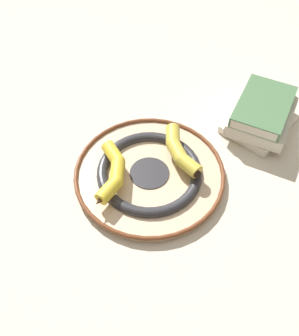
# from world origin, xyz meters

# --- Properties ---
(ground_plane) EXTENTS (2.80, 2.80, 0.00)m
(ground_plane) POSITION_xyz_m (0.00, 0.00, 0.00)
(ground_plane) COLOR beige
(decorative_bowl) EXTENTS (0.35, 0.35, 0.03)m
(decorative_bowl) POSITION_xyz_m (-0.02, 0.03, 0.01)
(decorative_bowl) COLOR beige
(decorative_bowl) RESTS_ON ground_plane
(banana_a) EXTENTS (0.14, 0.13, 0.03)m
(banana_a) POSITION_xyz_m (0.05, -0.01, 0.05)
(banana_a) COLOR gold
(banana_a) RESTS_ON decorative_bowl
(banana_b) EXTENTS (0.17, 0.10, 0.03)m
(banana_b) POSITION_xyz_m (-0.08, 0.10, 0.05)
(banana_b) COLOR yellow
(banana_b) RESTS_ON decorative_bowl
(book_stack) EXTENTS (0.20, 0.17, 0.09)m
(book_stack) POSITION_xyz_m (0.25, -0.15, 0.04)
(book_stack) COLOR silver
(book_stack) RESTS_ON ground_plane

